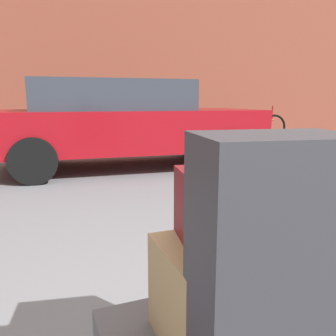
% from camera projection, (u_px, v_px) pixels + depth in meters
% --- Properties ---
extents(duffel_bag_tan_front_left, '(0.57, 0.36, 0.33)m').
position_uv_depth(duffel_bag_tan_front_left, '(244.00, 288.00, 1.14)').
color(duffel_bag_tan_front_left, '#9E7F56').
rests_on(duffel_bag_tan_front_left, luggage_cart).
extents(suitcase_charcoal_rear_left, '(0.38, 0.30, 0.70)m').
position_uv_depth(suitcase_charcoal_rear_left, '(268.00, 284.00, 0.81)').
color(suitcase_charcoal_rear_left, '#2D2D33').
rests_on(suitcase_charcoal_rear_left, luggage_cart).
extents(duffel_bag_maroon_topmost_pile, '(0.47, 0.36, 0.23)m').
position_uv_depth(duffel_bag_maroon_topmost_pile, '(248.00, 207.00, 1.09)').
color(duffel_bag_maroon_topmost_pile, maroon).
rests_on(duffel_bag_maroon_topmost_pile, duffel_bag_tan_front_left).
extents(parked_car, '(4.45, 2.23, 1.42)m').
position_uv_depth(parked_car, '(123.00, 122.00, 5.72)').
color(parked_car, maroon).
rests_on(parked_car, ground_plane).
extents(bicycle_leaning, '(1.74, 0.36, 0.96)m').
position_uv_depth(bicycle_leaning, '(257.00, 127.00, 9.78)').
color(bicycle_leaning, black).
rests_on(bicycle_leaning, ground_plane).
extents(bollard_kerb_near, '(0.26, 0.26, 0.56)m').
position_uv_depth(bollard_kerb_near, '(180.00, 136.00, 8.16)').
color(bollard_kerb_near, '#72665B').
rests_on(bollard_kerb_near, ground_plane).
extents(bollard_kerb_mid, '(0.26, 0.26, 0.56)m').
position_uv_depth(bollard_kerb_mid, '(233.00, 134.00, 8.67)').
color(bollard_kerb_mid, '#72665B').
rests_on(bollard_kerb_mid, ground_plane).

